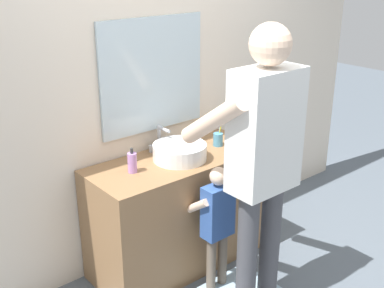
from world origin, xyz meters
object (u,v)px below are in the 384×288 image
(toothbrush_cup, at_px, (218,139))
(soap_bottle, at_px, (132,162))
(child_toddler, at_px, (217,218))
(adult_parent, at_px, (262,148))

(toothbrush_cup, xyz_separation_m, soap_bottle, (-0.74, 0.01, 0.01))
(soap_bottle, height_order, child_toddler, soap_bottle)
(toothbrush_cup, relative_size, child_toddler, 0.23)
(adult_parent, bearing_deg, soap_bottle, 123.62)
(toothbrush_cup, xyz_separation_m, child_toddler, (-0.38, -0.40, -0.34))
(soap_bottle, distance_m, child_toddler, 0.66)
(soap_bottle, xyz_separation_m, child_toddler, (0.36, -0.41, -0.36))
(adult_parent, bearing_deg, toothbrush_cup, 67.31)
(child_toddler, relative_size, adult_parent, 0.50)
(toothbrush_cup, bearing_deg, child_toddler, -132.90)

